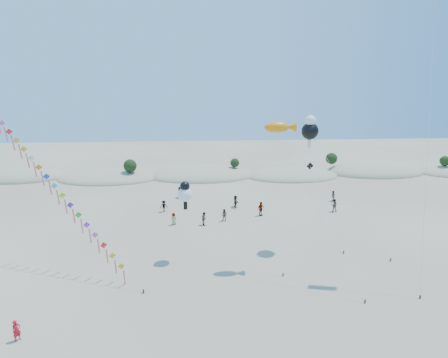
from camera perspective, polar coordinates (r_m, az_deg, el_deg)
dune_ridge at (r=66.48m, az=-2.59°, el=0.59°), size 145.30×11.49×5.57m
kite_train at (r=38.39m, az=-26.21°, el=1.27°), size 18.52×12.25×17.46m
fish_kite at (r=33.90m, az=8.59°, el=7.75°), size 7.31×8.13×13.58m
cartoon_kite_low at (r=35.71m, az=-5.93°, el=-2.12°), size 9.54×4.95×7.89m
cartoon_kite_high at (r=38.24m, az=12.99°, el=7.40°), size 8.55×5.36×13.72m
dark_kite at (r=43.25m, az=14.24°, el=-1.41°), size 2.17×7.99×7.73m
flyer_foreground at (r=31.04m, az=-29.06°, el=-19.54°), size 0.63×0.69×1.57m
beachgoers at (r=49.72m, az=1.59°, el=-3.95°), size 24.50×11.64×1.85m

